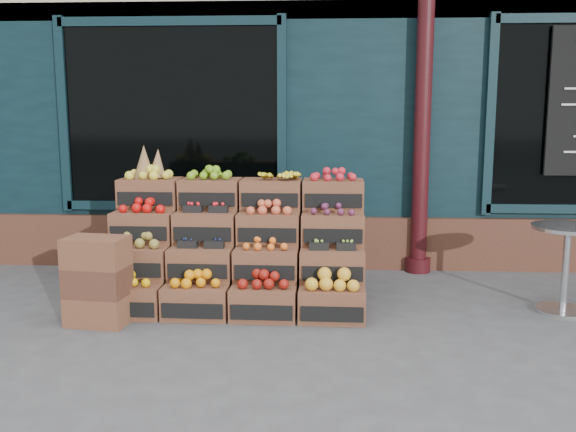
{
  "coord_description": "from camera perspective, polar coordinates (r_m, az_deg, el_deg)",
  "views": [
    {
      "loc": [
        0.12,
        -5.1,
        1.82
      ],
      "look_at": [
        -0.2,
        0.7,
        0.85
      ],
      "focal_mm": 40.0,
      "sensor_mm": 36.0,
      "label": 1
    }
  ],
  "objects": [
    {
      "name": "spare_crates",
      "position": [
        5.71,
        -16.57,
        -5.55
      ],
      "size": [
        0.54,
        0.41,
        0.76
      ],
      "rotation": [
        0.0,
        0.0,
        -0.13
      ],
      "color": "brown",
      "rests_on": "ground"
    },
    {
      "name": "ground",
      "position": [
        5.42,
        1.73,
        -10.15
      ],
      "size": [
        60.0,
        60.0,
        0.0
      ],
      "primitive_type": "plane",
      "color": "#47474A",
      "rests_on": "ground"
    },
    {
      "name": "shop_facade",
      "position": [
        10.23,
        2.57,
        12.69
      ],
      "size": [
        12.0,
        6.24,
        4.8
      ],
      "color": "black",
      "rests_on": "ground"
    },
    {
      "name": "crate_display",
      "position": [
        6.11,
        -4.55,
        -3.44
      ],
      "size": [
        2.39,
        1.19,
        1.48
      ],
      "rotation": [
        0.0,
        0.0,
        -0.02
      ],
      "color": "brown",
      "rests_on": "ground"
    },
    {
      "name": "bistro_table",
      "position": [
        6.27,
        23.49,
        -3.5
      ],
      "size": [
        0.63,
        0.63,
        0.8
      ],
      "rotation": [
        0.0,
        0.0,
        0.27
      ],
      "color": "#B2B3B9",
      "rests_on": "ground"
    },
    {
      "name": "shopkeeper",
      "position": [
        7.95,
        -8.11,
        3.1
      ],
      "size": [
        0.72,
        0.5,
        1.9
      ],
      "primitive_type": "imported",
      "rotation": [
        0.0,
        0.0,
        3.21
      ],
      "color": "#154C1B",
      "rests_on": "ground"
    }
  ]
}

